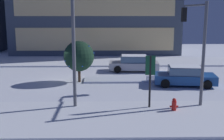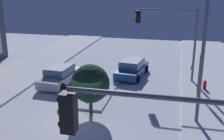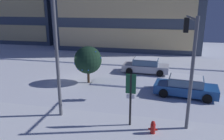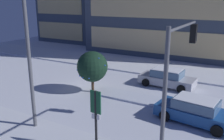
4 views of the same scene
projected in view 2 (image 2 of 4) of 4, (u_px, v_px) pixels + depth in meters
ground at (82, 119)px, 17.18m from camera, size 52.00×52.00×0.00m
median_strip at (105, 86)px, 22.41m from camera, size 9.00×1.80×0.14m
car_near at (132, 68)px, 24.87m from camera, size 4.82×2.57×1.49m
car_far at (60, 76)px, 22.94m from camera, size 4.74×2.32×1.49m
traffic_light_corner_near_right at (171, 30)px, 22.71m from camera, size 0.32×5.03×6.11m
street_lamp_arched at (190, 32)px, 15.23m from camera, size 0.56×3.06×8.45m
fire_hydrant at (205, 86)px, 21.59m from camera, size 0.48×0.26×0.84m
parking_info_sign at (200, 70)px, 20.04m from camera, size 0.55×0.12×3.13m
decorated_tree_median at (90, 84)px, 17.22m from camera, size 2.43×2.40×3.27m
construction_cone at (192, 68)px, 26.62m from camera, size 0.36×0.36×0.55m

